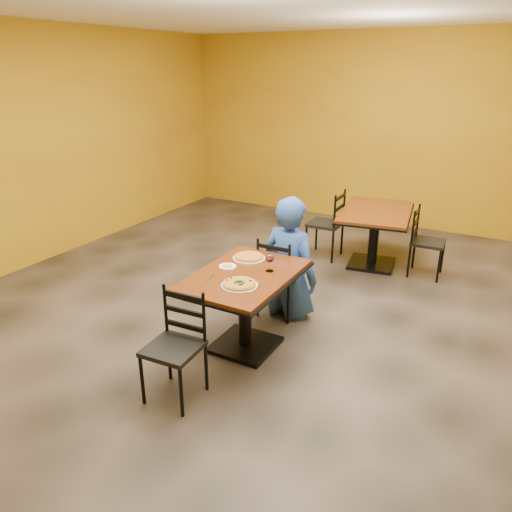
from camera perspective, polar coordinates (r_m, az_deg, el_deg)
The scene contains 19 objects.
floor at distance 5.03m, azimuth 1.60°, elevation -7.93°, with size 7.00×8.00×0.01m, color black.
wall_back at distance 8.22m, azimuth 15.02°, elevation 13.95°, with size 7.00×0.01×3.00m, color #B08E13.
wall_left at distance 6.81m, azimuth -25.98°, elevation 11.15°, with size 0.01×8.00×3.00m, color #B08E13.
table_main at distance 4.39m, azimuth -1.33°, elevation -4.39°, with size 0.83×1.23×0.75m.
table_second at distance 6.45m, azimuth 13.78°, elevation 3.59°, with size 1.04×1.40×0.75m.
chair_main_near at distance 3.85m, azimuth -9.72°, elevation -10.71°, with size 0.40×0.40×0.88m, color black, non-canonical shape.
chair_main_far at distance 5.06m, azimuth 2.92°, elevation -2.32°, with size 0.39×0.39×0.86m, color black, non-canonical shape.
chair_second_left at distance 6.67m, azimuth 8.11°, elevation 3.74°, with size 0.42×0.42×0.93m, color black, non-canonical shape.
chair_second_right at distance 6.37m, azimuth 19.55°, elevation 1.48°, with size 0.39×0.39×0.86m, color black, non-canonical shape.
diner at distance 4.99m, azimuth 4.05°, elevation -0.09°, with size 0.63×0.41×1.28m, color navy.
plate_main at distance 4.07m, azimuth -1.96°, elevation -3.44°, with size 0.31×0.31×0.01m, color white.
pizza_main at distance 4.07m, azimuth -1.96°, elevation -3.24°, with size 0.28×0.28×0.02m, color #8B320A.
plate_far at distance 4.64m, azimuth -0.85°, elevation -0.23°, with size 0.31×0.31×0.01m, color white.
pizza_far at distance 4.63m, azimuth -0.85°, elevation -0.05°, with size 0.28×0.28×0.02m, color gold.
side_plate at distance 4.45m, azimuth -3.37°, elevation -1.23°, with size 0.16×0.16×0.01m, color white.
dip at distance 4.45m, azimuth -3.37°, elevation -1.12°, with size 0.09×0.09×0.01m, color tan.
wine_glass at distance 4.32m, azimuth 1.63°, elevation -0.69°, with size 0.08×0.08×0.18m, color white, non-canonical shape.
fork at distance 4.22m, azimuth -5.32°, elevation -2.64°, with size 0.01×0.19×0.00m, color silver.
knife at distance 4.00m, azimuth -0.06°, elevation -3.97°, with size 0.01×0.21×0.00m, color silver.
Camera 1 is at (1.99, -3.91, 2.46)m, focal length 34.07 mm.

